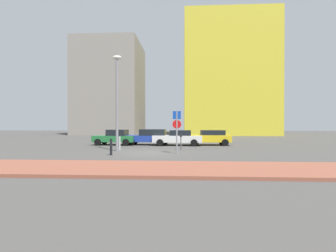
{
  "coord_description": "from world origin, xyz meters",
  "views": [
    {
      "loc": [
        2.41,
        -18.33,
        2.04
      ],
      "look_at": [
        1.17,
        2.81,
        1.87
      ],
      "focal_mm": 27.93,
      "sensor_mm": 36.0,
      "label": 1
    }
  ],
  "objects": [
    {
      "name": "street_lamp",
      "position": [
        -2.57,
        1.05,
        4.22
      ],
      "size": [
        0.7,
        0.36,
        7.19
      ],
      "color": "gray",
      "rests_on": "ground"
    },
    {
      "name": "parked_car_blue",
      "position": [
        -0.81,
        6.82,
        0.79
      ],
      "size": [
        4.56,
        2.02,
        1.52
      ],
      "color": "#1E389E",
      "rests_on": "ground"
    },
    {
      "name": "parked_car_white",
      "position": [
        1.91,
        6.37,
        0.74
      ],
      "size": [
        4.61,
        2.1,
        1.44
      ],
      "color": "white",
      "rests_on": "ground"
    },
    {
      "name": "building_colorful_midrise",
      "position": [
        10.88,
        32.45,
        11.02
      ],
      "size": [
        16.57,
        12.72,
        22.05
      ],
      "primitive_type": "cube",
      "color": "gold",
      "rests_on": "ground"
    },
    {
      "name": "parked_car_green",
      "position": [
        -4.14,
        6.54,
        0.76
      ],
      "size": [
        4.08,
        2.18,
        1.49
      ],
      "color": "#237238",
      "rests_on": "ground"
    },
    {
      "name": "traffic_bollard_near",
      "position": [
        -2.55,
        1.74,
        0.52
      ],
      "size": [
        0.14,
        0.14,
        1.05
      ],
      "primitive_type": "cylinder",
      "color": "#B7B7BC",
      "rests_on": "ground"
    },
    {
      "name": "ground_plane",
      "position": [
        0.0,
        0.0,
        0.0
      ],
      "size": [
        120.0,
        120.0,
        0.0
      ],
      "primitive_type": "plane",
      "color": "#4C4947"
    },
    {
      "name": "traffic_bollard_mid",
      "position": [
        -2.28,
        -1.61,
        0.54
      ],
      "size": [
        0.16,
        0.16,
        1.08
      ],
      "primitive_type": "cylinder",
      "color": "black",
      "rests_on": "ground"
    },
    {
      "name": "building_under_construction",
      "position": [
        -12.07,
        33.2,
        9.0
      ],
      "size": [
        11.97,
        12.97,
        18.0
      ],
      "primitive_type": "cube",
      "color": "gray",
      "rests_on": "ground"
    },
    {
      "name": "parking_sign_post",
      "position": [
        1.97,
        -0.45,
        1.85
      ],
      "size": [
        0.6,
        0.1,
        2.94
      ],
      "color": "gray",
      "rests_on": "ground"
    },
    {
      "name": "sidewalk_brick",
      "position": [
        0.0,
        -6.91,
        0.07
      ],
      "size": [
        40.0,
        3.89,
        0.14
      ],
      "primitive_type": "cube",
      "color": "#93513D",
      "rests_on": "ground"
    },
    {
      "name": "parking_meter",
      "position": [
        2.22,
        2.06,
        0.85
      ],
      "size": [
        0.18,
        0.14,
        1.3
      ],
      "color": "#4C4C51",
      "rests_on": "ground"
    },
    {
      "name": "parked_car_yellow",
      "position": [
        4.94,
        6.85,
        0.77
      ],
      "size": [
        4.1,
        2.14,
        1.44
      ],
      "color": "gold",
      "rests_on": "ground"
    }
  ]
}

